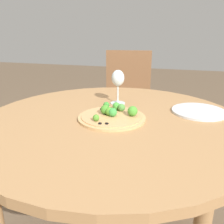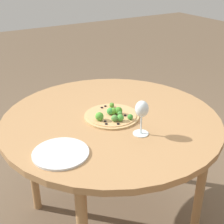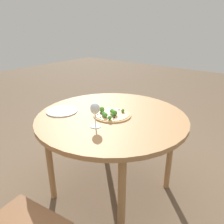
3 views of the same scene
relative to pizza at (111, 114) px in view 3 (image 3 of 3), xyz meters
The scene contains 5 objects.
ground_plane 0.76m from the pizza, 112.91° to the left, with size 12.00×12.00×0.00m, color brown.
dining_table 0.08m from the pizza, 112.91° to the left, with size 1.16×1.16×0.75m.
pizza is the anchor object (origin of this frame).
wine_glass 0.24m from the pizza, 82.05° to the right, with size 0.08×0.08×0.17m.
plate_near 0.41m from the pizza, 154.38° to the right, with size 0.25×0.25×0.01m.
Camera 3 is at (0.95, -1.22, 1.40)m, focal length 35.00 mm.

